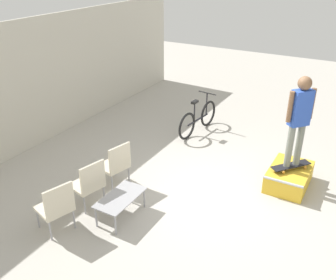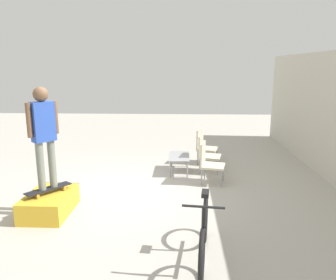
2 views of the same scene
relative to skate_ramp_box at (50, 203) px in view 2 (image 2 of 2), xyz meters
The scene contains 9 objects.
ground_plane 1.54m from the skate_ramp_box, 135.02° to the left, with size 24.00×24.00×0.00m, color #B7B2A8.
skate_ramp_box is the anchor object (origin of this frame).
skateboard_on_ramp 0.27m from the skate_ramp_box, 157.87° to the right, with size 0.79×0.68×0.07m.
person_skater 1.37m from the skate_ramp_box, 157.87° to the right, with size 0.46×0.40×1.82m.
coffee_table 3.46m from the skate_ramp_box, 137.18° to the left, with size 0.98×0.51×0.42m.
patio_chair_left 4.54m from the skate_ramp_box, 138.00° to the left, with size 0.65×0.65×0.95m.
patio_chair_center 3.98m from the skate_ramp_box, 130.12° to the left, with size 0.62×0.62×0.95m.
patio_chair_right 3.51m from the skate_ramp_box, 119.95° to the left, with size 0.63×0.63×0.95m.
bicycle 3.05m from the skate_ramp_box, 63.03° to the left, with size 1.75×0.52×0.99m.
Camera 2 is at (6.57, 1.32, 2.62)m, focal length 35.00 mm.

